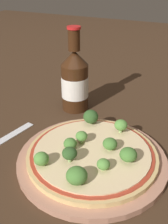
% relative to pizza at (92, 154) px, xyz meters
% --- Properties ---
extents(ground_plane, '(3.00, 3.00, 0.00)m').
position_rel_pizza_xyz_m(ground_plane, '(-0.00, 0.00, -0.02)').
color(ground_plane, '#3D2819').
extents(plate, '(0.29, 0.29, 0.01)m').
position_rel_pizza_xyz_m(plate, '(-0.00, -0.00, -0.01)').
color(plate, tan).
rests_on(plate, ground_plane).
extents(pizza, '(0.25, 0.25, 0.01)m').
position_rel_pizza_xyz_m(pizza, '(0.00, 0.00, 0.00)').
color(pizza, tan).
rests_on(pizza, plate).
extents(broccoli_floret_0, '(0.03, 0.03, 0.03)m').
position_rel_pizza_xyz_m(broccoli_floret_0, '(-0.02, -0.05, 0.02)').
color(broccoli_floret_0, '#89A866').
rests_on(broccoli_floret_0, pizza).
extents(broccoli_floret_1, '(0.03, 0.03, 0.03)m').
position_rel_pizza_xyz_m(broccoli_floret_1, '(0.03, 0.08, 0.02)').
color(broccoli_floret_1, '#89A866').
rests_on(broccoli_floret_1, pizza).
extents(broccoli_floret_2, '(0.03, 0.03, 0.03)m').
position_rel_pizza_xyz_m(broccoli_floret_2, '(0.07, -0.00, 0.02)').
color(broccoli_floret_2, '#89A866').
rests_on(broccoli_floret_2, pizza).
extents(broccoli_floret_3, '(0.02, 0.02, 0.02)m').
position_rel_pizza_xyz_m(broccoli_floret_3, '(-0.03, 0.01, 0.02)').
color(broccoli_floret_3, '#89A866').
rests_on(broccoli_floret_3, pizza).
extents(broccoli_floret_4, '(0.02, 0.02, 0.02)m').
position_rel_pizza_xyz_m(broccoli_floret_4, '(0.04, -0.04, 0.02)').
color(broccoli_floret_4, '#89A866').
rests_on(broccoli_floret_4, pizza).
extents(broccoli_floret_5, '(0.03, 0.03, 0.02)m').
position_rel_pizza_xyz_m(broccoli_floret_5, '(0.03, 0.02, 0.02)').
color(broccoli_floret_5, '#89A866').
rests_on(broccoli_floret_5, pizza).
extents(broccoli_floret_6, '(0.03, 0.03, 0.02)m').
position_rel_pizza_xyz_m(broccoli_floret_6, '(-0.06, -0.08, 0.02)').
color(broccoli_floret_6, '#89A866').
rests_on(broccoli_floret_6, pizza).
extents(broccoli_floret_7, '(0.03, 0.03, 0.02)m').
position_rel_pizza_xyz_m(broccoli_floret_7, '(-0.04, -0.01, 0.02)').
color(broccoli_floret_7, '#89A866').
rests_on(broccoli_floret_7, pizza).
extents(broccoli_floret_8, '(0.04, 0.04, 0.03)m').
position_rel_pizza_xyz_m(broccoli_floret_8, '(0.01, -0.09, 0.02)').
color(broccoli_floret_8, '#89A866').
rests_on(broccoli_floret_8, pizza).
extents(broccoli_floret_9, '(0.03, 0.03, 0.03)m').
position_rel_pizza_xyz_m(broccoli_floret_9, '(-0.04, 0.09, 0.02)').
color(broccoli_floret_9, '#89A866').
rests_on(broccoli_floret_9, pizza).
extents(beer_bottle, '(0.07, 0.07, 0.21)m').
position_rel_pizza_xyz_m(beer_bottle, '(-0.13, 0.18, 0.06)').
color(beer_bottle, '#381E0F').
rests_on(beer_bottle, ground_plane).
extents(fork, '(0.05, 0.17, 0.00)m').
position_rel_pizza_xyz_m(fork, '(-0.20, -0.02, -0.02)').
color(fork, silver).
rests_on(fork, ground_plane).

